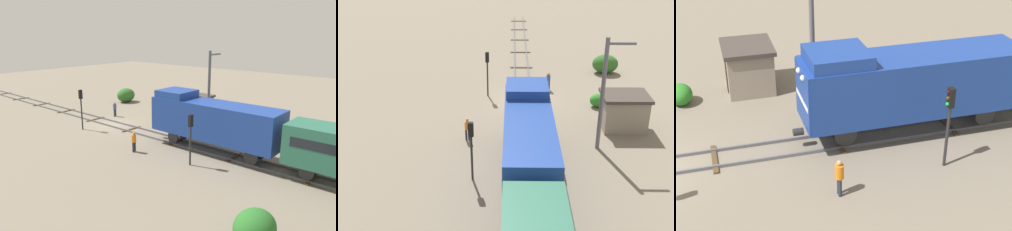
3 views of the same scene
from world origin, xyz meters
TOP-DOWN VIEW (x-y plane):
  - ground_plane at (0.00, 0.00)m, footprint 106.50×106.50m
  - railway_track at (0.00, 0.00)m, footprint 2.40×71.00m
  - locomotive at (0.00, 12.56)m, footprint 2.90×11.60m
  - traffic_signal_near at (3.20, -0.83)m, footprint 0.32×0.34m
  - traffic_signal_mid at (3.40, 12.95)m, footprint 0.32×0.34m
  - worker_near_track at (-2.40, -2.37)m, footprint 0.38×0.38m
  - worker_by_signal at (4.20, 7.79)m, footprint 0.38×0.38m
  - catenary_mast at (-5.06, 8.89)m, footprint 1.94×0.28m
  - relay_hut at (-7.50, 5.57)m, footprint 3.50×2.90m
  - bush_near at (-6.47, 1.59)m, footprint 1.61×1.31m
  - bush_mid at (-8.73, -7.43)m, footprint 2.67×2.18m

SIDE VIEW (x-z plane):
  - ground_plane at x=0.00m, z-range 0.00..0.00m
  - railway_track at x=0.00m, z-range -0.01..0.15m
  - bush_near at x=-6.47m, z-range 0.00..1.17m
  - bush_mid at x=-8.73m, z-range 0.00..1.94m
  - worker_near_track at x=-2.40m, z-range 0.15..1.85m
  - worker_by_signal at x=4.20m, z-range 0.15..1.85m
  - relay_hut at x=-7.50m, z-range 0.02..2.76m
  - traffic_signal_mid at x=3.40m, z-range 0.77..4.65m
  - locomotive at x=0.00m, z-range 0.47..5.07m
  - traffic_signal_near at x=3.20m, z-range 0.80..4.88m
  - catenary_mast at x=-5.06m, z-range 0.25..8.14m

